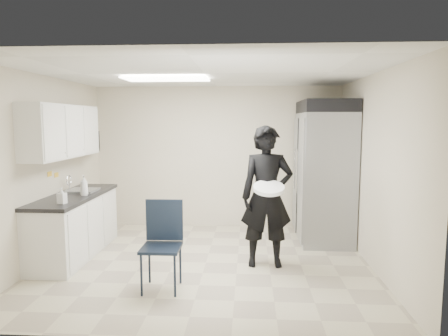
# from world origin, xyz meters

# --- Properties ---
(floor) EXTENTS (4.50, 4.50, 0.00)m
(floor) POSITION_xyz_m (0.00, 0.00, 0.00)
(floor) COLOR #BDB395
(floor) RESTS_ON ground
(ceiling) EXTENTS (4.50, 4.50, 0.00)m
(ceiling) POSITION_xyz_m (0.00, 0.00, 2.60)
(ceiling) COLOR silver
(ceiling) RESTS_ON back_wall
(back_wall) EXTENTS (4.50, 0.00, 4.50)m
(back_wall) POSITION_xyz_m (0.00, 2.00, 1.30)
(back_wall) COLOR beige
(back_wall) RESTS_ON floor
(left_wall) EXTENTS (0.00, 4.00, 4.00)m
(left_wall) POSITION_xyz_m (-2.25, 0.00, 1.30)
(left_wall) COLOR beige
(left_wall) RESTS_ON floor
(right_wall) EXTENTS (0.00, 4.00, 4.00)m
(right_wall) POSITION_xyz_m (2.25, 0.00, 1.30)
(right_wall) COLOR beige
(right_wall) RESTS_ON floor
(ceiling_panel) EXTENTS (1.20, 0.60, 0.02)m
(ceiling_panel) POSITION_xyz_m (-0.60, 0.40, 2.57)
(ceiling_panel) COLOR white
(ceiling_panel) RESTS_ON ceiling
(lower_counter) EXTENTS (0.60, 1.90, 0.86)m
(lower_counter) POSITION_xyz_m (-1.95, 0.20, 0.43)
(lower_counter) COLOR silver
(lower_counter) RESTS_ON floor
(countertop) EXTENTS (0.64, 1.95, 0.05)m
(countertop) POSITION_xyz_m (-1.95, 0.20, 0.89)
(countertop) COLOR black
(countertop) RESTS_ON lower_counter
(sink) EXTENTS (0.42, 0.40, 0.14)m
(sink) POSITION_xyz_m (-1.93, 0.45, 0.87)
(sink) COLOR gray
(sink) RESTS_ON countertop
(faucet) EXTENTS (0.02, 0.02, 0.24)m
(faucet) POSITION_xyz_m (-2.13, 0.45, 1.02)
(faucet) COLOR silver
(faucet) RESTS_ON countertop
(upper_cabinets) EXTENTS (0.35, 1.80, 0.75)m
(upper_cabinets) POSITION_xyz_m (-2.08, 0.20, 1.83)
(upper_cabinets) COLOR silver
(upper_cabinets) RESTS_ON left_wall
(towel_dispenser) EXTENTS (0.22, 0.30, 0.35)m
(towel_dispenser) POSITION_xyz_m (-2.14, 1.35, 1.62)
(towel_dispenser) COLOR black
(towel_dispenser) RESTS_ON left_wall
(notice_sticker_left) EXTENTS (0.00, 0.12, 0.07)m
(notice_sticker_left) POSITION_xyz_m (-2.24, 0.10, 1.22)
(notice_sticker_left) COLOR yellow
(notice_sticker_left) RESTS_ON left_wall
(notice_sticker_right) EXTENTS (0.00, 0.12, 0.07)m
(notice_sticker_right) POSITION_xyz_m (-2.24, 0.30, 1.18)
(notice_sticker_right) COLOR yellow
(notice_sticker_right) RESTS_ON left_wall
(commercial_fridge) EXTENTS (0.80, 1.35, 2.10)m
(commercial_fridge) POSITION_xyz_m (1.83, 1.27, 1.05)
(commercial_fridge) COLOR gray
(commercial_fridge) RESTS_ON floor
(fridge_compressor) EXTENTS (0.80, 1.35, 0.20)m
(fridge_compressor) POSITION_xyz_m (1.83, 1.27, 2.20)
(fridge_compressor) COLOR black
(fridge_compressor) RESTS_ON commercial_fridge
(folding_chair) EXTENTS (0.45, 0.45, 1.01)m
(folding_chair) POSITION_xyz_m (-0.42, -0.92, 0.50)
(folding_chair) COLOR black
(folding_chair) RESTS_ON floor
(man_tuxedo) EXTENTS (0.72, 0.50, 1.91)m
(man_tuxedo) POSITION_xyz_m (0.83, -0.04, 0.96)
(man_tuxedo) COLOR black
(man_tuxedo) RESTS_ON floor
(bucket_lid) EXTENTS (0.42, 0.42, 0.05)m
(bucket_lid) POSITION_xyz_m (0.85, -0.29, 1.12)
(bucket_lid) COLOR silver
(bucket_lid) RESTS_ON man_tuxedo
(soap_bottle_a) EXTENTS (0.15, 0.15, 0.29)m
(soap_bottle_a) POSITION_xyz_m (-1.76, 0.12, 1.05)
(soap_bottle_a) COLOR white
(soap_bottle_a) RESTS_ON countertop
(soap_bottle_b) EXTENTS (0.11, 0.11, 0.21)m
(soap_bottle_b) POSITION_xyz_m (-1.81, -0.45, 1.01)
(soap_bottle_b) COLOR silver
(soap_bottle_b) RESTS_ON countertop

